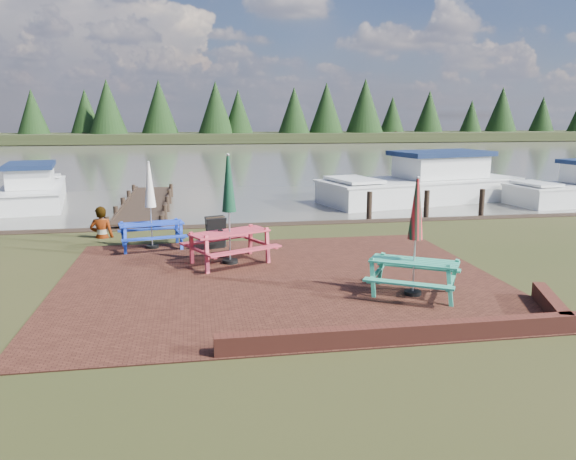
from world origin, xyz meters
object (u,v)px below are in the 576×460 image
(chalkboard, at_px, (216,233))
(boat_near, at_px, (424,186))
(person, at_px, (100,207))
(picnic_table_red, at_px, (229,227))
(picnic_table_teal, at_px, (414,255))
(boat_jetty, at_px, (34,191))
(picnic_table_blue, at_px, (151,219))
(jetty, at_px, (146,204))

(chalkboard, height_order, boat_near, boat_near)
(person, bearing_deg, chalkboard, 152.30)
(picnic_table_red, relative_size, person, 1.42)
(picnic_table_teal, bearing_deg, boat_near, 97.31)
(chalkboard, bearing_deg, boat_jetty, 105.50)
(picnic_table_teal, bearing_deg, boat_jetty, 157.32)
(boat_near, bearing_deg, chalkboard, 118.33)
(picnic_table_teal, relative_size, boat_jetty, 0.33)
(picnic_table_red, relative_size, boat_jetty, 0.37)
(picnic_table_red, bearing_deg, picnic_table_teal, -67.09)
(chalkboard, bearing_deg, picnic_table_red, -100.16)
(picnic_table_red, xyz_separation_m, boat_near, (8.72, 9.49, -0.39))
(picnic_table_blue, bearing_deg, boat_near, 24.60)
(chalkboard, height_order, boat_jetty, boat_jetty)
(chalkboard, height_order, jetty, chalkboard)
(picnic_table_red, xyz_separation_m, person, (-3.35, 3.39, 0.00))
(picnic_table_teal, distance_m, chalkboard, 5.67)
(picnic_table_red, relative_size, picnic_table_blue, 1.13)
(picnic_table_blue, distance_m, boat_near, 13.06)
(picnic_table_red, relative_size, boat_near, 0.28)
(jetty, bearing_deg, picnic_table_blue, -84.31)
(picnic_table_teal, xyz_separation_m, boat_near, (5.45, 12.39, -0.30))
(picnic_table_blue, bearing_deg, picnic_table_red, -55.90)
(boat_jetty, bearing_deg, picnic_table_blue, -70.87)
(picnic_table_blue, relative_size, chalkboard, 2.67)
(picnic_table_teal, height_order, boat_jetty, picnic_table_teal)
(picnic_table_teal, distance_m, boat_near, 13.54)
(picnic_table_teal, relative_size, chalkboard, 2.71)
(picnic_table_red, height_order, jetty, picnic_table_red)
(boat_jetty, xyz_separation_m, person, (3.81, -7.92, 0.51))
(boat_jetty, bearing_deg, picnic_table_red, -67.75)
(chalkboard, relative_size, person, 0.47)
(jetty, bearing_deg, boat_jetty, 151.61)
(picnic_table_teal, height_order, picnic_table_blue, picnic_table_teal)
(boat_jetty, relative_size, person, 3.87)
(picnic_table_teal, distance_m, picnic_table_red, 4.37)
(jetty, xyz_separation_m, person, (-0.78, -5.43, 0.77))
(chalkboard, height_order, person, person)
(picnic_table_blue, relative_size, boat_jetty, 0.32)
(picnic_table_red, distance_m, boat_near, 12.89)
(picnic_table_teal, bearing_deg, chalkboard, 159.57)
(picnic_table_teal, distance_m, boat_jetty, 17.63)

